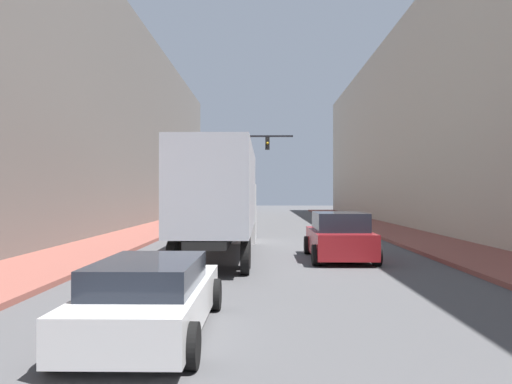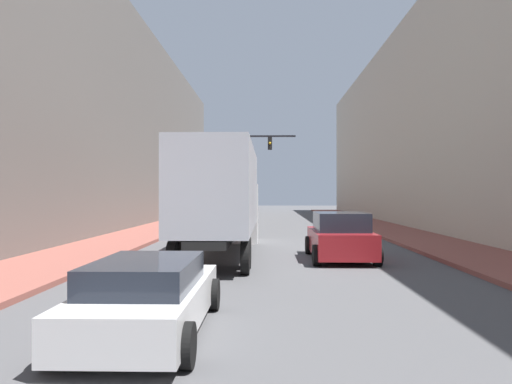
{
  "view_description": "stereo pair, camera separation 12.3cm",
  "coord_description": "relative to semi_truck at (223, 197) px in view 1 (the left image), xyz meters",
  "views": [
    {
      "loc": [
        -0.37,
        1.26,
        2.38
      ],
      "look_at": [
        -0.59,
        15.64,
        2.42
      ],
      "focal_mm": 35.0,
      "sensor_mm": 36.0,
      "label": 1
    },
    {
      "loc": [
        -0.24,
        1.27,
        2.38
      ],
      "look_at": [
        -0.59,
        15.64,
        2.42
      ],
      "focal_mm": 35.0,
      "sensor_mm": 36.0,
      "label": 2
    }
  ],
  "objects": [
    {
      "name": "traffic_signal_gantry",
      "position": [
        -1.61,
        15.53,
        2.58
      ],
      "size": [
        7.33,
        0.35,
        6.73
      ],
      "color": "black",
      "rests_on": "ground"
    },
    {
      "name": "building_right",
      "position": [
        14.14,
        9.07,
        5.04
      ],
      "size": [
        6.0,
        80.0,
        14.59
      ],
      "color": "#BCB29E",
      "rests_on": "ground"
    },
    {
      "name": "semi_truck",
      "position": [
        0.0,
        0.0,
        0.0
      ],
      "size": [
        2.43,
        12.78,
        4.04
      ],
      "color": "#B2B7C1",
      "rests_on": "ground"
    },
    {
      "name": "sedan_car",
      "position": [
        -0.3,
        -11.25,
        -1.63
      ],
      "size": [
        2.06,
        4.71,
        1.28
      ],
      "color": "silver",
      "rests_on": "ground"
    },
    {
      "name": "sidewalk_right",
      "position": [
        9.41,
        9.07,
        -2.18
      ],
      "size": [
        3.47,
        80.0,
        0.15
      ],
      "color": "brown",
      "rests_on": "ground"
    },
    {
      "name": "suv_car",
      "position": [
        4.33,
        -1.66,
        -1.45
      ],
      "size": [
        2.24,
        4.48,
        1.7
      ],
      "color": "maroon",
      "rests_on": "ground"
    },
    {
      "name": "sidewalk_left",
      "position": [
        -5.44,
        9.07,
        -2.18
      ],
      "size": [
        3.47,
        80.0,
        0.15
      ],
      "color": "brown",
      "rests_on": "ground"
    },
    {
      "name": "building_left",
      "position": [
        -10.18,
        9.07,
        5.14
      ],
      "size": [
        6.0,
        80.0,
        14.79
      ],
      "color": "#66605B",
      "rests_on": "ground"
    }
  ]
}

